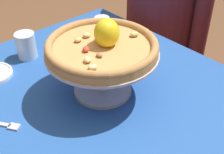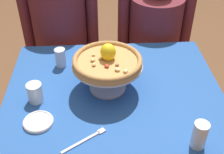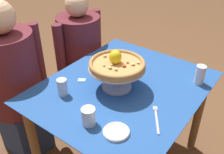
{
  "view_description": "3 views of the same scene",
  "coord_description": "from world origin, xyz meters",
  "px_view_note": "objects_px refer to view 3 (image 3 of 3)",
  "views": [
    {
      "loc": [
        0.58,
        -0.48,
        1.36
      ],
      "look_at": [
        -0.05,
        0.08,
        0.75
      ],
      "focal_mm": 49.17,
      "sensor_mm": 36.0,
      "label": 1
    },
    {
      "loc": [
        -0.08,
        -1.14,
        1.7
      ],
      "look_at": [
        -0.01,
        0.05,
        0.78
      ],
      "focal_mm": 46.83,
      "sensor_mm": 36.0,
      "label": 2
    },
    {
      "loc": [
        -1.11,
        -0.74,
        1.66
      ],
      "look_at": [
        -0.0,
        0.09,
        0.76
      ],
      "focal_mm": 40.88,
      "sensor_mm": 36.0,
      "label": 3
    }
  ],
  "objects_px": {
    "dinner_fork": "(156,118)",
    "sugar_packet": "(82,80)",
    "side_plate": "(116,132)",
    "water_glass_front_right": "(200,76)",
    "diner_right": "(81,58)",
    "pizza": "(117,64)",
    "pizza_stand": "(117,74)",
    "water_glass_back_left": "(63,88)",
    "water_glass_side_left": "(89,117)",
    "diner_left": "(15,87)"
  },
  "relations": [
    {
      "from": "pizza",
      "to": "diner_right",
      "type": "xyz_separation_m",
      "value": [
        0.36,
        0.66,
        -0.34
      ]
    },
    {
      "from": "pizza",
      "to": "dinner_fork",
      "type": "relative_size",
      "value": 1.78
    },
    {
      "from": "sugar_packet",
      "to": "diner_left",
      "type": "bearing_deg",
      "value": 117.0
    },
    {
      "from": "pizza_stand",
      "to": "diner_right",
      "type": "xyz_separation_m",
      "value": [
        0.36,
        0.66,
        -0.27
      ]
    },
    {
      "from": "diner_left",
      "to": "water_glass_back_left",
      "type": "bearing_deg",
      "value": -84.4
    },
    {
      "from": "water_glass_side_left",
      "to": "diner_left",
      "type": "distance_m",
      "value": 0.77
    },
    {
      "from": "dinner_fork",
      "to": "pizza",
      "type": "bearing_deg",
      "value": 72.52
    },
    {
      "from": "water_glass_front_right",
      "to": "water_glass_side_left",
      "type": "bearing_deg",
      "value": 155.69
    },
    {
      "from": "water_glass_front_right",
      "to": "water_glass_back_left",
      "type": "distance_m",
      "value": 0.87
    },
    {
      "from": "pizza_stand",
      "to": "sugar_packet",
      "type": "bearing_deg",
      "value": 108.26
    },
    {
      "from": "pizza_stand",
      "to": "diner_left",
      "type": "distance_m",
      "value": 0.77
    },
    {
      "from": "diner_left",
      "to": "water_glass_side_left",
      "type": "bearing_deg",
      "value": -94.14
    },
    {
      "from": "diner_left",
      "to": "sugar_packet",
      "type": "bearing_deg",
      "value": -63.0
    },
    {
      "from": "water_glass_back_left",
      "to": "dinner_fork",
      "type": "height_order",
      "value": "water_glass_back_left"
    },
    {
      "from": "side_plate",
      "to": "diner_left",
      "type": "distance_m",
      "value": 0.91
    },
    {
      "from": "pizza",
      "to": "diner_left",
      "type": "distance_m",
      "value": 0.79
    },
    {
      "from": "water_glass_side_left",
      "to": "diner_left",
      "type": "xyz_separation_m",
      "value": [
        0.05,
        0.75,
        -0.16
      ]
    },
    {
      "from": "dinner_fork",
      "to": "diner_right",
      "type": "height_order",
      "value": "diner_right"
    },
    {
      "from": "pizza_stand",
      "to": "water_glass_side_left",
      "type": "distance_m",
      "value": 0.37
    },
    {
      "from": "diner_right",
      "to": "water_glass_side_left",
      "type": "bearing_deg",
      "value": -134.34
    },
    {
      "from": "water_glass_side_left",
      "to": "diner_right",
      "type": "distance_m",
      "value": 1.05
    },
    {
      "from": "pizza",
      "to": "sugar_packet",
      "type": "height_order",
      "value": "pizza"
    },
    {
      "from": "pizza_stand",
      "to": "pizza",
      "type": "bearing_deg",
      "value": 73.2
    },
    {
      "from": "pizza",
      "to": "water_glass_back_left",
      "type": "xyz_separation_m",
      "value": [
        -0.26,
        0.22,
        -0.13
      ]
    },
    {
      "from": "pizza_stand",
      "to": "dinner_fork",
      "type": "relative_size",
      "value": 1.83
    },
    {
      "from": "sugar_packet",
      "to": "diner_right",
      "type": "height_order",
      "value": "diner_right"
    },
    {
      "from": "diner_right",
      "to": "pizza_stand",
      "type": "bearing_deg",
      "value": -118.88
    },
    {
      "from": "water_glass_front_right",
      "to": "water_glass_back_left",
      "type": "height_order",
      "value": "water_glass_front_right"
    },
    {
      "from": "water_glass_front_right",
      "to": "side_plate",
      "type": "bearing_deg",
      "value": 166.3
    },
    {
      "from": "water_glass_front_right",
      "to": "water_glass_back_left",
      "type": "xyz_separation_m",
      "value": [
        -0.61,
        0.61,
        -0.01
      ]
    },
    {
      "from": "pizza_stand",
      "to": "pizza",
      "type": "xyz_separation_m",
      "value": [
        0.0,
        0.0,
        0.07
      ]
    },
    {
      "from": "water_glass_side_left",
      "to": "diner_right",
      "type": "relative_size",
      "value": 0.09
    },
    {
      "from": "side_plate",
      "to": "sugar_packet",
      "type": "distance_m",
      "value": 0.52
    },
    {
      "from": "dinner_fork",
      "to": "diner_right",
      "type": "relative_size",
      "value": 0.17
    },
    {
      "from": "water_glass_front_right",
      "to": "water_glass_side_left",
      "type": "distance_m",
      "value": 0.78
    },
    {
      "from": "side_plate",
      "to": "sugar_packet",
      "type": "relative_size",
      "value": 2.72
    },
    {
      "from": "pizza_stand",
      "to": "side_plate",
      "type": "relative_size",
      "value": 2.56
    },
    {
      "from": "dinner_fork",
      "to": "side_plate",
      "type": "bearing_deg",
      "value": 153.06
    },
    {
      "from": "pizza_stand",
      "to": "water_glass_front_right",
      "type": "distance_m",
      "value": 0.53
    },
    {
      "from": "diner_left",
      "to": "dinner_fork",
      "type": "bearing_deg",
      "value": -79.19
    },
    {
      "from": "pizza",
      "to": "diner_right",
      "type": "distance_m",
      "value": 0.82
    },
    {
      "from": "water_glass_front_right",
      "to": "side_plate",
      "type": "relative_size",
      "value": 0.93
    },
    {
      "from": "dinner_fork",
      "to": "sugar_packet",
      "type": "height_order",
      "value": "dinner_fork"
    },
    {
      "from": "side_plate",
      "to": "diner_left",
      "type": "relative_size",
      "value": 0.11
    },
    {
      "from": "pizza",
      "to": "water_glass_side_left",
      "type": "bearing_deg",
      "value": -167.72
    },
    {
      "from": "dinner_fork",
      "to": "sugar_packet",
      "type": "relative_size",
      "value": 3.81
    },
    {
      "from": "diner_right",
      "to": "dinner_fork",
      "type": "bearing_deg",
      "value": -115.21
    },
    {
      "from": "diner_right",
      "to": "diner_left",
      "type": "bearing_deg",
      "value": 178.91
    },
    {
      "from": "dinner_fork",
      "to": "sugar_packet",
      "type": "bearing_deg",
      "value": 86.83
    },
    {
      "from": "side_plate",
      "to": "dinner_fork",
      "type": "bearing_deg",
      "value": -26.94
    }
  ]
}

